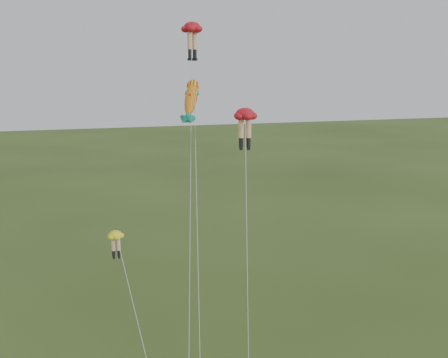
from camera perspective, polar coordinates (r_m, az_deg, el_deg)
name	(u,v)px	position (r m, az deg, el deg)	size (l,w,h in m)	color
legs_kite_red_high	(192,33)	(39.53, -3.67, 16.29)	(5.57, 16.48, 21.94)	red
legs_kite_red_mid	(245,121)	(30.35, 2.42, 6.67)	(2.59, 6.39, 16.03)	red
legs_kite_yellow	(117,244)	(29.46, -12.08, -7.32)	(2.09, 7.59, 9.19)	yellow
fish_kite	(191,99)	(33.33, -3.76, 9.13)	(2.69, 9.26, 17.95)	yellow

